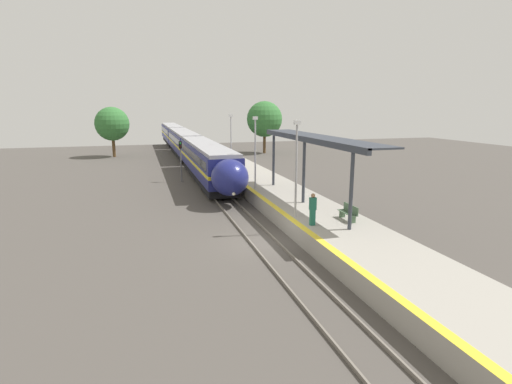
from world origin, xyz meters
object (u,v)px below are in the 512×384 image
(lamppost_near, at_px, (296,163))
(person_waiting, at_px, (313,209))
(train, at_px, (184,143))
(lamppost_mid, at_px, (255,148))
(lamppost_far, at_px, (231,139))
(railway_signal, at_px, (181,157))
(platform_bench, at_px, (349,212))

(lamppost_near, bearing_deg, person_waiting, -80.67)
(train, xyz_separation_m, lamppost_mid, (2.29, -29.04, 2.04))
(lamppost_mid, relative_size, lamppost_far, 1.00)
(person_waiting, xyz_separation_m, lamppost_far, (-0.29, 18.63, 2.26))
(lamppost_far, bearing_deg, lamppost_near, -90.00)
(railway_signal, relative_size, lamppost_far, 0.72)
(person_waiting, distance_m, lamppost_mid, 10.45)
(person_waiting, height_order, lamppost_far, lamppost_far)
(lamppost_mid, bearing_deg, railway_signal, 115.39)
(person_waiting, bearing_deg, train, 93.76)
(train, height_order, platform_bench, train)
(person_waiting, xyz_separation_m, lamppost_mid, (-0.29, 10.20, 2.26))
(train, distance_m, platform_bench, 39.24)
(platform_bench, relative_size, railway_signal, 0.40)
(train, bearing_deg, lamppost_near, -86.50)
(platform_bench, height_order, railway_signal, railway_signal)
(lamppost_far, bearing_deg, platform_bench, -81.66)
(platform_bench, xyz_separation_m, railway_signal, (-7.41, 19.83, 0.99))
(train, xyz_separation_m, railway_signal, (-2.44, -19.08, 0.32))
(platform_bench, height_order, person_waiting, person_waiting)
(lamppost_mid, xyz_separation_m, lamppost_far, (0.00, 8.42, 0.00))
(lamppost_near, bearing_deg, lamppost_far, 90.00)
(lamppost_near, bearing_deg, railway_signal, 104.42)
(railway_signal, relative_size, lamppost_near, 0.72)
(railway_signal, height_order, lamppost_far, lamppost_far)
(platform_bench, distance_m, railway_signal, 21.19)
(platform_bench, bearing_deg, lamppost_near, 151.59)
(railway_signal, xyz_separation_m, lamppost_far, (4.73, -1.53, 1.72))
(person_waiting, relative_size, lamppost_mid, 0.32)
(train, relative_size, lamppost_near, 11.35)
(train, height_order, lamppost_near, lamppost_near)
(person_waiting, distance_m, lamppost_far, 18.76)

